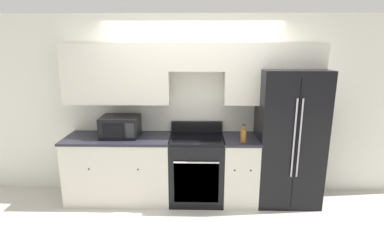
{
  "coord_description": "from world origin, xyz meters",
  "views": [
    {
      "loc": [
        0.08,
        -3.64,
        2.18
      ],
      "look_at": [
        -0.0,
        0.31,
        1.18
      ],
      "focal_mm": 28.0,
      "sensor_mm": 36.0,
      "label": 1
    }
  ],
  "objects_px": {
    "microwave": "(120,126)",
    "oven_range": "(196,169)",
    "refrigerator": "(287,136)",
    "bottle": "(243,135)"
  },
  "relations": [
    {
      "from": "oven_range",
      "to": "bottle",
      "type": "distance_m",
      "value": 0.85
    },
    {
      "from": "oven_range",
      "to": "microwave",
      "type": "xyz_separation_m",
      "value": [
        -1.06,
        0.03,
        0.61
      ]
    },
    {
      "from": "oven_range",
      "to": "refrigerator",
      "type": "height_order",
      "value": "refrigerator"
    },
    {
      "from": "bottle",
      "to": "refrigerator",
      "type": "bearing_deg",
      "value": 22.21
    },
    {
      "from": "oven_range",
      "to": "bottle",
      "type": "bearing_deg",
      "value": -17.63
    },
    {
      "from": "oven_range",
      "to": "bottle",
      "type": "height_order",
      "value": "bottle"
    },
    {
      "from": "oven_range",
      "to": "bottle",
      "type": "relative_size",
      "value": 4.43
    },
    {
      "from": "microwave",
      "to": "oven_range",
      "type": "bearing_deg",
      "value": -1.88
    },
    {
      "from": "oven_range",
      "to": "refrigerator",
      "type": "distance_m",
      "value": 1.35
    },
    {
      "from": "microwave",
      "to": "bottle",
      "type": "xyz_separation_m",
      "value": [
        1.68,
        -0.23,
        -0.05
      ]
    }
  ]
}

